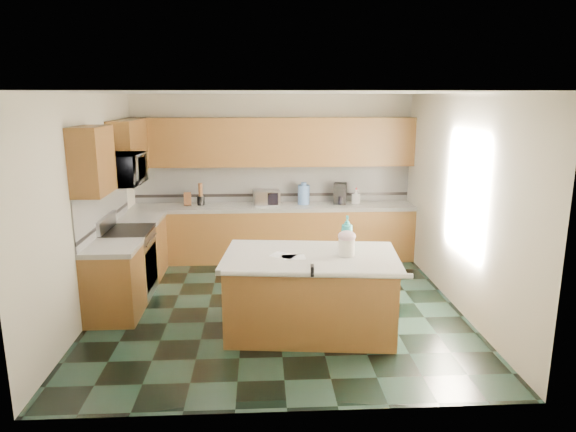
{
  "coord_description": "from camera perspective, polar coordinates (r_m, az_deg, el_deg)",
  "views": [
    {
      "loc": [
        -0.2,
        -6.23,
        2.65
      ],
      "look_at": [
        0.15,
        0.35,
        1.12
      ],
      "focal_mm": 32.0,
      "sensor_mm": 36.0,
      "label": 1
    }
  ],
  "objects": [
    {
      "name": "paper_sheet_a",
      "position": [
        5.7,
        0.63,
        -4.59
      ],
      "size": [
        0.27,
        0.21,
        0.0
      ],
      "primitive_type": "cube",
      "rotation": [
        0.0,
        0.0,
        0.05
      ],
      "color": "white",
      "rests_on": "island_top"
    },
    {
      "name": "range_handle",
      "position": [
        7.14,
        -14.92,
        -2.57
      ],
      "size": [
        0.02,
        0.66,
        0.02
      ],
      "primitive_type": "cylinder",
      "rotation": [
        1.57,
        0.0,
        0.0
      ],
      "color": "#B7B7BC",
      "rests_on": "range_body"
    },
    {
      "name": "left_counter_front",
      "position": [
        6.5,
        -19.04,
        -3.39
      ],
      "size": [
        0.64,
        0.72,
        0.06
      ],
      "primitive_type": "cube",
      "color": "white",
      "rests_on": "left_base_cab_front"
    },
    {
      "name": "treat_jar_lid",
      "position": [
        5.75,
        6.56,
        -2.25
      ],
      "size": [
        0.2,
        0.2,
        0.13
      ],
      "primitive_type": "ellipsoid",
      "color": "beige",
      "rests_on": "treat_jar"
    },
    {
      "name": "range_cooktop",
      "position": [
        7.18,
        -17.47,
        -1.65
      ],
      "size": [
        0.62,
        0.78,
        0.04
      ],
      "primitive_type": "cube",
      "color": "black",
      "rests_on": "range_body"
    },
    {
      "name": "soap_bottle_island",
      "position": [
        6.03,
        6.57,
        -1.79
      ],
      "size": [
        0.16,
        0.17,
        0.38
      ],
      "primitive_type": "imported",
      "rotation": [
        0.0,
        0.0,
        -0.12
      ],
      "color": "#2FACB1",
      "rests_on": "island_top"
    },
    {
      "name": "wall_left",
      "position": [
        6.71,
        -21.41,
        0.98
      ],
      "size": [
        0.04,
        4.6,
        2.7
      ],
      "primitive_type": "cube",
      "color": "silver",
      "rests_on": "ground"
    },
    {
      "name": "microwave",
      "position": [
        7.02,
        -17.94,
        4.94
      ],
      "size": [
        0.5,
        0.73,
        0.41
      ],
      "primitive_type": "imported",
      "rotation": [
        0.0,
        0.0,
        1.57
      ],
      "color": "#B7B7BC",
      "rests_on": "wall_left"
    },
    {
      "name": "back_accent_band",
      "position": [
        8.66,
        -1.68,
        2.37
      ],
      "size": [
        4.6,
        0.01,
        0.05
      ],
      "primitive_type": "cube",
      "color": "black",
      "rests_on": "back_countertop"
    },
    {
      "name": "back_countertop",
      "position": [
        8.42,
        -1.62,
        1.01
      ],
      "size": [
        4.6,
        0.64,
        0.06
      ],
      "primitive_type": "cube",
      "color": "white",
      "rests_on": "back_base_cab"
    },
    {
      "name": "left_counter_rear",
      "position": [
        7.93,
        -16.09,
        -0.27
      ],
      "size": [
        0.64,
        0.82,
        0.06
      ],
      "primitive_type": "cube",
      "color": "white",
      "rests_on": "left_base_cab_rear"
    },
    {
      "name": "left_base_cab_front",
      "position": [
        6.63,
        -18.74,
        -7.2
      ],
      "size": [
        0.6,
        0.72,
        0.86
      ],
      "primitive_type": "cube",
      "color": "#4A2F15",
      "rests_on": "ground"
    },
    {
      "name": "treat_jar_knob_end_r",
      "position": [
        5.74,
        6.9,
        -1.82
      ],
      "size": [
        0.03,
        0.03,
        0.03
      ],
      "primitive_type": "sphere",
      "color": "tan",
      "rests_on": "treat_jar_lid"
    },
    {
      "name": "range_backguard",
      "position": [
        7.22,
        -19.53,
        -0.74
      ],
      "size": [
        0.06,
        0.76,
        0.18
      ],
      "primitive_type": "cube",
      "color": "#B7B7BC",
      "rests_on": "range_body"
    },
    {
      "name": "wall_right",
      "position": [
        6.85,
        18.63,
        1.43
      ],
      "size": [
        0.04,
        4.6,
        2.7
      ],
      "primitive_type": "cube",
      "color": "silver",
      "rests_on": "ground"
    },
    {
      "name": "toaster_oven",
      "position": [
        8.43,
        -2.4,
        2.06
      ],
      "size": [
        0.45,
        0.33,
        0.24
      ],
      "primitive_type": "cube",
      "rotation": [
        0.0,
        0.0,
        0.13
      ],
      "color": "#B7B7BC",
      "rests_on": "back_countertop"
    },
    {
      "name": "left_upper_cab_rear",
      "position": [
        7.92,
        -17.32,
        7.35
      ],
      "size": [
        0.33,
        1.09,
        0.78
      ],
      "primitive_type": "cube",
      "color": "#4A2F15",
      "rests_on": "wall_left"
    },
    {
      "name": "left_backsplash",
      "position": [
        7.23,
        -19.77,
        1.01
      ],
      "size": [
        0.02,
        2.3,
        0.63
      ],
      "primitive_type": "cube",
      "color": "silver",
      "rests_on": "wall_left"
    },
    {
      "name": "clamp_handle",
      "position": [
        5.2,
        2.78,
        -6.5
      ],
      "size": [
        0.02,
        0.08,
        0.02
      ],
      "primitive_type": "cylinder",
      "rotation": [
        1.57,
        0.0,
        0.0
      ],
      "color": "black",
      "rests_on": "island_top"
    },
    {
      "name": "paper_towel",
      "position": [
        8.51,
        1.83,
        2.27
      ],
      "size": [
        0.12,
        0.12,
        0.27
      ],
      "primitive_type": "cylinder",
      "color": "white",
      "rests_on": "back_countertop"
    },
    {
      "name": "treat_jar_knob",
      "position": [
        5.73,
        6.57,
        -1.82
      ],
      "size": [
        0.06,
        0.02,
        0.02
      ],
      "primitive_type": "cylinder",
      "rotation": [
        0.0,
        1.57,
        0.0
      ],
      "color": "tan",
      "rests_on": "treat_jar_lid"
    },
    {
      "name": "clamp_body",
      "position": [
        5.26,
        2.71,
        -6.05
      ],
      "size": [
        0.04,
        0.12,
        0.1
      ],
      "primitive_type": "cube",
      "rotation": [
        0.0,
        0.0,
        -0.08
      ],
      "color": "black",
      "rests_on": "island_top"
    },
    {
      "name": "coffee_maker",
      "position": [
        8.55,
        5.81,
        2.53
      ],
      "size": [
        0.25,
        0.26,
        0.35
      ],
      "primitive_type": "cube",
      "rotation": [
        0.0,
        0.0,
        -0.22
      ],
      "color": "black",
      "rests_on": "back_countertop"
    },
    {
      "name": "island_bullnose",
      "position": [
        5.26,
        3.14,
        -6.52
      ],
      "size": [
        1.95,
        0.26,
        0.06
      ],
      "primitive_type": "cylinder",
      "rotation": [
        0.0,
        1.57,
        -0.1
      ],
      "color": "white",
      "rests_on": "island_base"
    },
    {
      "name": "left_base_cab_rear",
      "position": [
        8.04,
        -15.89,
        -3.46
      ],
      "size": [
        0.6,
        0.82,
        0.86
      ],
      "primitive_type": "cube",
      "color": "#4A2F15",
      "rests_on": "ground"
    },
    {
      "name": "back_backsplash",
      "position": [
        8.64,
        -1.69,
        3.64
      ],
      "size": [
        4.6,
        0.02,
        0.63
      ],
      "primitive_type": "cube",
      "color": "silver",
      "rests_on": "back_countertop"
    },
    {
      "name": "water_jug",
      "position": [
        8.47,
        1.76,
        2.38
      ],
      "size": [
        0.19,
        0.19,
        0.32
      ],
      "primitive_type": "cylinder",
      "color": "#5D88CD",
      "rests_on": "back_countertop"
    },
    {
      "name": "knife_block",
      "position": [
        8.52,
        -11.09,
        1.85
      ],
      "size": [
        0.14,
        0.17,
        0.23
      ],
      "primitive_type": "cube",
      "rotation": [
        -0.31,
        0.0,
        0.13
      ],
      "color": "#472814",
      "rests_on": "back_countertop"
    },
    {
      "name": "back_base_cab",
      "position": [
        8.53,
        -1.6,
        -2.02
      ],
      "size": [
        4.6,
        0.6,
        0.86
      ],
      "primitive_type": "cube",
      "color": "#4A2F15",
      "rests_on": "ground"
    },
    {
      "name": "soap_back_cap",
      "position": [
        8.56,
        7.59,
        3.03
      ],
      "size": [
        0.02,
        0.02,
        0.03
      ],
      "primitive_type": "cylinder",
      "color": "red",
      "rests_on": "soap_bottle_back"
    },
    {
      "name": "utensil_crock",
      "position": [
        8.53,
        -9.66,
        1.7
      ],
      "size": [
        0.12,
        0.12,
        0.15
      ],
      "primitive_type": "cylinder",
      "color": "black",
      "rests_on": "back_countertop"
    },
    {
      "name": "window_light_proxy",
      "position": [
        6.62,
        19.11,
        2.35
      ],
      "size": [
        0.02,
        1.4,
        1.1
      ],
      "primitive_type": "cube",
      "color": "white",
      "rests_on": "wall_right"
    },
    {
      "name": "island_base",
      "position": [
        5.96,
        2.48,
        -8.82
      ],
      "size": [
        1.95,
        1.24,
        0.86
      ],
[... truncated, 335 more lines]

